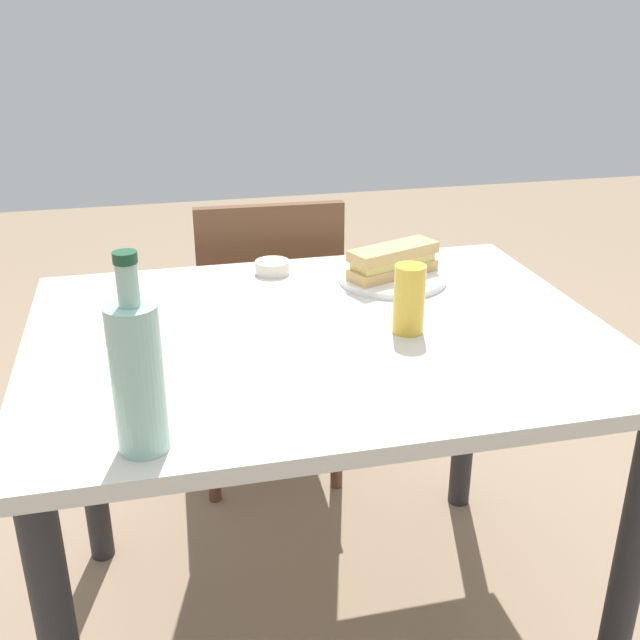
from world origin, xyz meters
The scene contains 9 objects.
ground_plane centered at (0.00, 0.00, 0.00)m, with size 8.00×8.00×0.00m, color #8C755B.
dining_table centered at (0.00, 0.00, 0.64)m, with size 1.12×0.86×0.76m.
chair_far centered at (0.00, 0.62, 0.50)m, with size 0.42×0.42×0.87m.
plate_near centered at (0.22, 0.22, 0.76)m, with size 0.24×0.24×0.01m, color white.
baguette_sandwich_near centered at (0.22, 0.22, 0.81)m, with size 0.22×0.14×0.07m.
knife_near centered at (0.19, 0.27, 0.77)m, with size 0.15×0.12×0.01m.
water_bottle centered at (-0.34, -0.35, 0.88)m, with size 0.07×0.07×0.30m.
beer_glass centered at (0.16, -0.05, 0.82)m, with size 0.06×0.06×0.13m, color gold.
olive_bowl centered at (-0.03, 0.34, 0.77)m, with size 0.08×0.08×0.03m, color silver.
Camera 1 is at (-0.31, -1.31, 1.36)m, focal length 42.76 mm.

